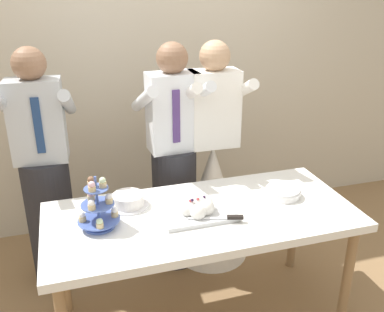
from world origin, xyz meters
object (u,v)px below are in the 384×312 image
at_px(cupcake_stand, 98,208).
at_px(main_cake_tray, 197,208).
at_px(dessert_table, 202,224).
at_px(person_groom, 174,171).
at_px(person_bride, 212,187).
at_px(person_guest, 46,183).
at_px(plate_stack, 283,192).
at_px(round_cake, 128,201).

xyz_separation_m(cupcake_stand, main_cake_tray, (0.55, -0.03, -0.07)).
xyz_separation_m(dessert_table, main_cake_tray, (-0.03, -0.01, 0.12)).
distance_m(cupcake_stand, main_cake_tray, 0.56).
relative_size(person_groom, person_bride, 1.00).
bearing_deg(dessert_table, cupcake_stand, 178.01).
xyz_separation_m(person_bride, person_guest, (-1.17, 0.07, 0.16)).
bearing_deg(person_bride, main_cake_tray, -116.24).
distance_m(dessert_table, main_cake_tray, 0.12).
distance_m(plate_stack, person_bride, 0.69).
height_order(round_cake, person_groom, person_groom).
bearing_deg(main_cake_tray, cupcake_stand, 177.33).
height_order(dessert_table, main_cake_tray, main_cake_tray).
relative_size(plate_stack, person_groom, 0.13).
bearing_deg(person_guest, person_groom, -4.28).
height_order(dessert_table, person_guest, person_guest).
bearing_deg(round_cake, plate_stack, -9.39).
height_order(cupcake_stand, round_cake, cupcake_stand).
bearing_deg(dessert_table, plate_stack, 5.02).
distance_m(person_groom, person_guest, 0.88).
bearing_deg(person_groom, main_cake_tray, -93.01).
bearing_deg(main_cake_tray, plate_stack, 5.32).
relative_size(dessert_table, round_cake, 7.50).
bearing_deg(main_cake_tray, round_cake, 150.15).
xyz_separation_m(dessert_table, person_bride, (0.30, 0.66, -0.12)).
bearing_deg(person_groom, dessert_table, -90.46).
bearing_deg(person_groom, round_cake, -131.04).
distance_m(cupcake_stand, person_groom, 0.88).
distance_m(round_cake, person_guest, 0.71).
xyz_separation_m(cupcake_stand, person_bride, (0.88, 0.64, -0.31)).
height_order(main_cake_tray, plate_stack, main_cake_tray).
relative_size(person_groom, person_guest, 1.00).
bearing_deg(person_bride, person_groom, 179.22).
bearing_deg(cupcake_stand, person_bride, 35.91).
relative_size(dessert_table, person_guest, 1.08).
distance_m(dessert_table, round_cake, 0.46).
xyz_separation_m(plate_stack, person_bride, (-0.25, 0.61, -0.22)).
xyz_separation_m(dessert_table, cupcake_stand, (-0.58, 0.02, 0.19)).
xyz_separation_m(dessert_table, round_cake, (-0.39, 0.20, 0.11)).
height_order(person_groom, person_guest, same).
xyz_separation_m(plate_stack, round_cake, (-0.94, 0.16, 0.01)).
bearing_deg(person_guest, main_cake_tray, -41.02).
height_order(dessert_table, plate_stack, plate_stack).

